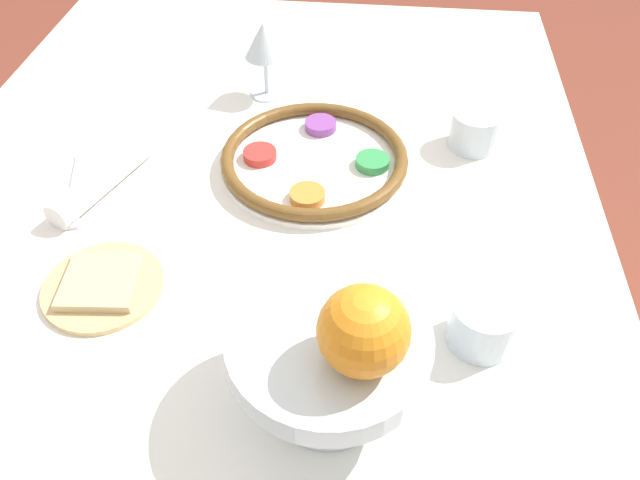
% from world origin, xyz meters
% --- Properties ---
extents(ground_plane, '(8.00, 8.00, 0.00)m').
position_xyz_m(ground_plane, '(0.00, 0.00, 0.00)').
color(ground_plane, brown).
extents(dining_table, '(1.29, 1.02, 0.74)m').
position_xyz_m(dining_table, '(0.00, 0.00, 0.37)').
color(dining_table, white).
rests_on(dining_table, ground_plane).
extents(seder_plate, '(0.29, 0.29, 0.03)m').
position_xyz_m(seder_plate, '(-0.05, 0.08, 0.76)').
color(seder_plate, white).
rests_on(seder_plate, dining_table).
extents(wine_glass, '(0.07, 0.07, 0.13)m').
position_xyz_m(wine_glass, '(-0.25, -0.02, 0.84)').
color(wine_glass, silver).
rests_on(wine_glass, dining_table).
extents(fruit_stand, '(0.20, 0.20, 0.11)m').
position_xyz_m(fruit_stand, '(0.35, 0.14, 0.83)').
color(fruit_stand, silver).
rests_on(fruit_stand, dining_table).
extents(orange_fruit, '(0.09, 0.09, 0.09)m').
position_xyz_m(orange_fruit, '(0.37, 0.18, 0.89)').
color(orange_fruit, orange).
rests_on(orange_fruit, fruit_stand).
extents(bread_plate, '(0.15, 0.15, 0.02)m').
position_xyz_m(bread_plate, '(0.23, -0.15, 0.75)').
color(bread_plate, tan).
rests_on(bread_plate, dining_table).
extents(napkin_roll, '(0.19, 0.10, 0.04)m').
position_xyz_m(napkin_roll, '(0.04, -0.22, 0.76)').
color(napkin_roll, white).
rests_on(napkin_roll, dining_table).
extents(cup_near, '(0.08, 0.08, 0.06)m').
position_xyz_m(cup_near, '(-0.13, 0.33, 0.77)').
color(cup_near, silver).
rests_on(cup_near, dining_table).
extents(cup_mid, '(0.08, 0.08, 0.06)m').
position_xyz_m(cup_mid, '(0.26, 0.31, 0.77)').
color(cup_mid, silver).
rests_on(cup_mid, dining_table).
extents(spoon, '(0.17, 0.07, 0.01)m').
position_xyz_m(spoon, '(0.04, -0.26, 0.74)').
color(spoon, silver).
rests_on(spoon, dining_table).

